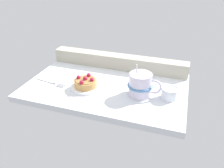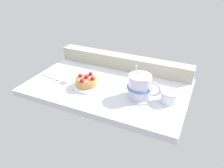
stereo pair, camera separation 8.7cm
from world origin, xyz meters
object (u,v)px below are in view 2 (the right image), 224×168
at_px(dessert_fork, 54,79).
at_px(sugar_bowl, 169,96).
at_px(coffee_mug, 140,86).
at_px(dessert_plate, 87,86).
at_px(raspberry_tart, 87,81).

distance_m(dessert_fork, sugar_bowl, 0.50).
height_order(coffee_mug, dessert_fork, coffee_mug).
relative_size(dessert_plate, coffee_mug, 0.93).
height_order(dessert_plate, dessert_fork, dessert_plate).
distance_m(dessert_plate, coffee_mug, 0.23).
bearing_deg(coffee_mug, dessert_fork, -176.21).
relative_size(raspberry_tart, sugar_bowl, 1.41).
xyz_separation_m(dessert_fork, sugar_bowl, (0.49, 0.04, 0.02)).
xyz_separation_m(dessert_plate, raspberry_tart, (-0.00, -0.00, 0.02)).
xyz_separation_m(dessert_plate, sugar_bowl, (0.33, 0.03, 0.02)).
distance_m(raspberry_tart, coffee_mug, 0.22).
xyz_separation_m(coffee_mug, dessert_fork, (-0.39, -0.03, -0.04)).
xyz_separation_m(raspberry_tart, coffee_mug, (0.22, 0.02, 0.02)).
xyz_separation_m(coffee_mug, sugar_bowl, (0.11, 0.01, -0.02)).
relative_size(raspberry_tart, dessert_fork, 0.57).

